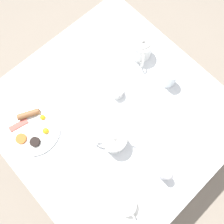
{
  "coord_description": "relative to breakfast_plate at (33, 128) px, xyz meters",
  "views": [
    {
      "loc": [
        -0.21,
        -0.23,
        1.81
      ],
      "look_at": [
        0.0,
        0.0,
        0.74
      ],
      "focal_mm": 35.0,
      "sensor_mm": 36.0,
      "label": 1
    }
  ],
  "objects": [
    {
      "name": "water_glass_tall",
      "position": [
        0.68,
        -0.29,
        0.05
      ],
      "size": [
        0.07,
        0.07,
        0.11
      ],
      "color": "white",
      "rests_on": "table"
    },
    {
      "name": "ground_plane",
      "position": [
        0.34,
        -0.21,
        -0.73
      ],
      "size": [
        8.0,
        8.0,
        0.0
      ],
      "primitive_type": "plane",
      "color": "gray"
    },
    {
      "name": "breakfast_plate",
      "position": [
        0.0,
        0.0,
        0.0
      ],
      "size": [
        0.28,
        0.28,
        0.04
      ],
      "color": "white",
      "rests_on": "table"
    },
    {
      "name": "spoon_for_tea",
      "position": [
        0.59,
        0.17,
        -0.01
      ],
      "size": [
        0.11,
        0.13,
        0.0
      ],
      "rotation": [
        0.0,
        0.0,
        3.84
      ],
      "color": "silver",
      "rests_on": "table"
    },
    {
      "name": "knife_by_plate",
      "position": [
        -0.04,
        -0.38,
        -0.01
      ],
      "size": [
        0.14,
        0.18,
        0.0
      ],
      "rotation": [
        0.0,
        0.0,
        0.65
      ],
      "color": "silver",
      "rests_on": "table"
    },
    {
      "name": "pepper_grinder",
      "position": [
        0.31,
        -0.6,
        0.05
      ],
      "size": [
        0.05,
        0.05,
        0.12
      ],
      "color": "#BCBCC1",
      "rests_on": "table"
    },
    {
      "name": "teapot_near",
      "position": [
        0.25,
        -0.33,
        0.05
      ],
      "size": [
        0.16,
        0.15,
        0.14
      ],
      "rotation": [
        0.0,
        0.0,
        5.54
      ],
      "color": "white",
      "rests_on": "table"
    },
    {
      "name": "teacup_with_saucer_left",
      "position": [
        0.09,
        -0.58,
        0.02
      ],
      "size": [
        0.15,
        0.15,
        0.07
      ],
      "color": "white",
      "rests_on": "table"
    },
    {
      "name": "table",
      "position": [
        0.34,
        -0.21,
        -0.07
      ],
      "size": [
        1.08,
        1.11,
        0.72
      ],
      "color": "silver",
      "rests_on": "ground_plane"
    },
    {
      "name": "fork_by_plate",
      "position": [
        0.46,
        -0.62,
        -0.01
      ],
      "size": [
        0.18,
        0.02,
        0.0
      ],
      "rotation": [
        0.0,
        0.0,
        4.68
      ],
      "color": "silver",
      "rests_on": "table"
    },
    {
      "name": "napkin_folded",
      "position": [
        0.62,
        -0.5,
        -0.01
      ],
      "size": [
        0.18,
        0.17,
        0.01
      ],
      "rotation": [
        0.0,
        0.0,
        2.52
      ],
      "color": "white",
      "rests_on": "table"
    },
    {
      "name": "creamer_jug",
      "position": [
        0.44,
        -0.15,
        0.02
      ],
      "size": [
        0.09,
        0.07,
        0.06
      ],
      "color": "white",
      "rests_on": "table"
    },
    {
      "name": "teapot_far",
      "position": [
        0.69,
        -0.07,
        0.05
      ],
      "size": [
        0.15,
        0.16,
        0.14
      ],
      "rotation": [
        0.0,
        0.0,
        0.84
      ],
      "color": "white",
      "rests_on": "table"
    }
  ]
}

